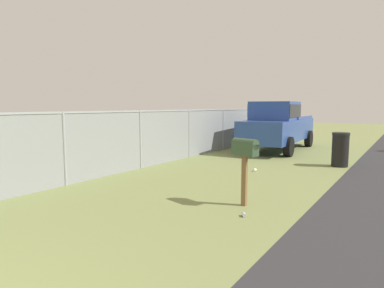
# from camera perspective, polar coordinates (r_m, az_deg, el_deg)

# --- Properties ---
(mailbox) EXTENTS (0.32, 0.55, 1.30)m
(mailbox) POSITION_cam_1_polar(r_m,az_deg,el_deg) (6.29, 9.17, -1.39)
(mailbox) COLOR brown
(mailbox) RESTS_ON ground
(pickup_truck) EXTENTS (5.59, 2.31, 2.09)m
(pickup_truck) POSITION_cam_1_polar(r_m,az_deg,el_deg) (14.68, 14.64, 3.26)
(pickup_truck) COLOR #284793
(pickup_truck) RESTS_ON ground
(trash_bin) EXTENTS (0.52, 0.52, 1.08)m
(trash_bin) POSITION_cam_1_polar(r_m,az_deg,el_deg) (11.38, 24.34, -0.87)
(trash_bin) COLOR black
(trash_bin) RESTS_ON ground
(fence_section) EXTENTS (18.59, 0.07, 1.78)m
(fence_section) POSITION_cam_1_polar(r_m,az_deg,el_deg) (11.13, -4.35, 1.71)
(fence_section) COLOR #9EA3A8
(fence_section) RESTS_ON ground
(litter_can_by_mailbox) EXTENTS (0.14, 0.12, 0.07)m
(litter_can_by_mailbox) POSITION_cam_1_polar(r_m,az_deg,el_deg) (5.89, 8.99, -12.02)
(litter_can_by_mailbox) COLOR silver
(litter_can_by_mailbox) RESTS_ON ground
(litter_cup_midfield_a) EXTENTS (0.12, 0.10, 0.08)m
(litter_cup_midfield_a) POSITION_cam_1_polar(r_m,az_deg,el_deg) (9.84, 10.82, -4.44)
(litter_cup_midfield_a) COLOR white
(litter_cup_midfield_a) RESTS_ON ground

